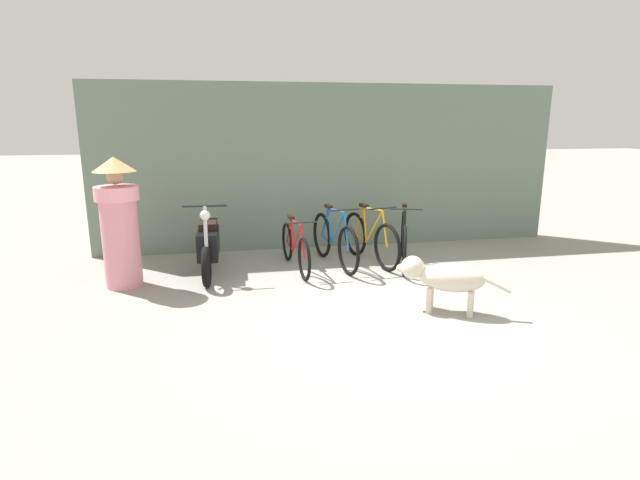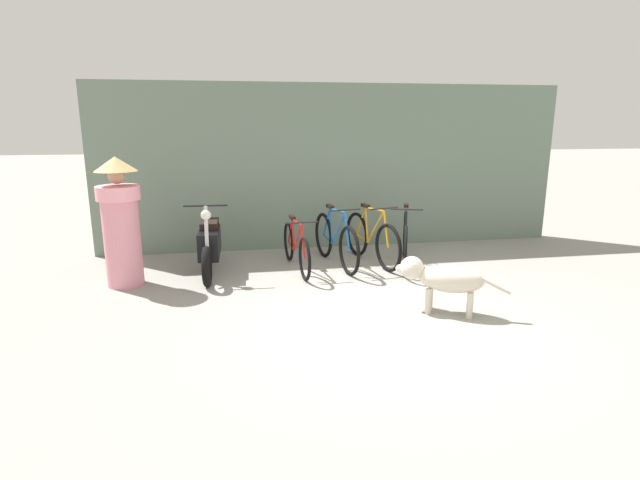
{
  "view_description": "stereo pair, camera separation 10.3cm",
  "coord_description": "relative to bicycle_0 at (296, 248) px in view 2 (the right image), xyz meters",
  "views": [
    {
      "loc": [
        -1.85,
        -4.97,
        2.14
      ],
      "look_at": [
        -0.66,
        1.13,
        0.65
      ],
      "focal_mm": 28.0,
      "sensor_mm": 36.0,
      "label": 1
    },
    {
      "loc": [
        -1.74,
        -4.99,
        2.14
      ],
      "look_at": [
        -0.66,
        1.13,
        0.65
      ],
      "focal_mm": 28.0,
      "sensor_mm": 36.0,
      "label": 2
    }
  ],
  "objects": [
    {
      "name": "stray_dog",
      "position": [
        1.41,
        -1.98,
        0.08
      ],
      "size": [
        1.16,
        0.73,
        0.63
      ],
      "rotation": [
        0.0,
        0.0,
        2.64
      ],
      "color": "beige",
      "rests_on": "ground"
    },
    {
      "name": "bicycle_3",
      "position": [
        1.65,
        -0.05,
        0.06
      ],
      "size": [
        0.66,
        1.71,
        0.93
      ],
      "rotation": [
        0.0,
        0.0,
        -1.9
      ],
      "color": "black",
      "rests_on": "ground"
    },
    {
      "name": "ground_plane",
      "position": [
        0.85,
        -2.03,
        -0.33
      ],
      "size": [
        60.0,
        60.0,
        0.0
      ],
      "primitive_type": "plane",
      "color": "gray"
    },
    {
      "name": "bicycle_1",
      "position": [
        0.61,
        0.12,
        0.05
      ],
      "size": [
        0.46,
        1.75,
        0.92
      ],
      "rotation": [
        0.0,
        0.0,
        -1.41
      ],
      "color": "black",
      "rests_on": "ground"
    },
    {
      "name": "bicycle_0",
      "position": [
        0.0,
        0.0,
        0.0
      ],
      "size": [
        0.46,
        1.68,
        0.79
      ],
      "rotation": [
        0.0,
        0.0,
        -1.48
      ],
      "color": "black",
      "rests_on": "ground"
    },
    {
      "name": "shop_wall_back",
      "position": [
        0.85,
        1.35,
        1.04
      ],
      "size": [
        7.93,
        0.2,
        2.74
      ],
      "color": "slate",
      "rests_on": "ground"
    },
    {
      "name": "bicycle_2",
      "position": [
        1.18,
        0.14,
        0.04
      ],
      "size": [
        0.52,
        1.65,
        0.92
      ],
      "rotation": [
        0.0,
        0.0,
        -1.34
      ],
      "color": "black",
      "rests_on": "ground"
    },
    {
      "name": "motorcycle",
      "position": [
        -1.24,
        0.06,
        0.08
      ],
      "size": [
        0.58,
        1.8,
        1.05
      ],
      "rotation": [
        0.0,
        0.0,
        -1.6
      ],
      "color": "black",
      "rests_on": "ground"
    },
    {
      "name": "person_in_robes",
      "position": [
        -2.33,
        -0.31,
        0.56
      ],
      "size": [
        0.74,
        0.74,
        1.7
      ],
      "rotation": [
        0.0,
        0.0,
        3.63
      ],
      "color": "pink",
      "rests_on": "ground"
    }
  ]
}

